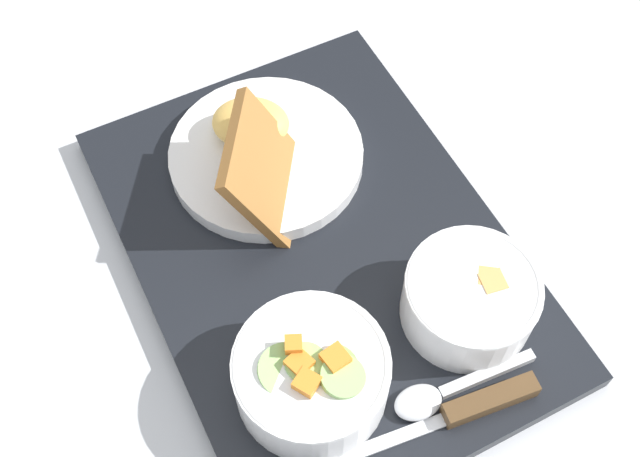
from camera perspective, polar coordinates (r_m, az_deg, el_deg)
ground_plane at (r=0.75m, az=0.00°, el=-1.96°), size 4.00×4.00×0.00m
serving_tray at (r=0.74m, az=0.00°, el=-1.60°), size 0.47×0.35×0.02m
bowl_salad at (r=0.65m, az=-0.61°, el=-10.30°), size 0.13×0.13×0.07m
bowl_soup at (r=0.68m, az=10.64°, el=-4.81°), size 0.11×0.11×0.06m
plate_main at (r=0.77m, az=-4.05°, el=5.43°), size 0.20×0.19×0.10m
knife at (r=0.67m, az=11.08°, el=-12.24°), size 0.02×0.19×0.02m
spoon at (r=0.67m, az=8.52°, el=-11.52°), size 0.03×0.13×0.01m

